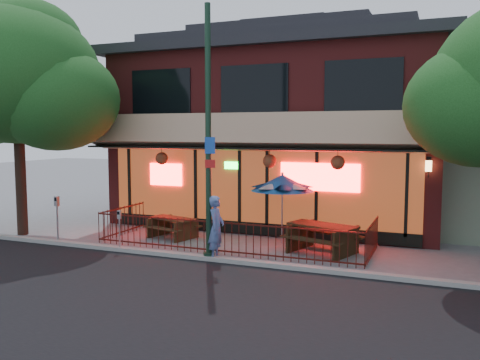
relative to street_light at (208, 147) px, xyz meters
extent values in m
plane|color=gray|center=(0.00, 0.40, -3.15)|extent=(80.00, 80.00, 0.00)
cube|color=black|center=(0.00, -5.60, -3.15)|extent=(80.00, 11.00, 0.00)
cube|color=#999993|center=(0.00, -0.10, -3.09)|extent=(80.00, 0.25, 0.12)
cube|color=maroon|center=(0.00, 7.60, 0.10)|extent=(12.00, 8.00, 6.50)
cube|color=#59230F|center=(0.00, 3.58, -1.50)|extent=(11.00, 0.06, 2.60)
cube|color=#FF0C0C|center=(2.30, 3.50, -1.05)|extent=(2.60, 0.04, 0.90)
cube|color=#FF0C0C|center=(-3.40, 3.50, -1.15)|extent=(1.30, 0.04, 0.80)
cube|color=tan|center=(0.00, 3.10, 0.40)|extent=(12.20, 1.33, 1.26)
cube|color=black|center=(-3.60, 3.58, 1.85)|extent=(2.40, 0.06, 1.60)
cube|color=black|center=(0.00, 3.58, 1.85)|extent=(2.40, 0.06, 1.60)
cube|color=black|center=(3.60, 3.58, 1.85)|extent=(2.40, 0.06, 1.60)
cube|color=black|center=(0.00, 3.55, -2.90)|extent=(11.00, 0.12, 0.40)
cube|color=#FFC672|center=(5.60, 3.42, -0.60)|extent=(0.18, 0.18, 0.32)
cube|color=#45140E|center=(0.00, 0.60, -2.20)|extent=(8.40, 0.04, 0.04)
cube|color=#45140E|center=(0.00, 0.60, -3.03)|extent=(8.40, 0.04, 0.04)
cube|color=#45140E|center=(-4.20, 1.90, -2.20)|extent=(0.04, 2.60, 0.04)
cube|color=#45140E|center=(4.20, 1.90, -2.20)|extent=(0.04, 2.60, 0.04)
cylinder|color=#45140E|center=(0.00, 0.60, -2.65)|extent=(0.02, 0.02, 1.00)
cylinder|color=#163121|center=(0.00, 0.00, 0.35)|extent=(0.16, 0.16, 7.00)
cylinder|color=#163121|center=(0.00, 0.00, -3.05)|extent=(0.32, 0.32, 0.20)
cube|color=#194CB2|center=(0.12, -0.15, 0.05)|extent=(0.30, 0.02, 0.45)
cube|color=red|center=(0.12, -0.15, -0.45)|extent=(0.30, 0.02, 0.22)
cylinder|color=#312018|center=(-7.50, 0.70, -0.59)|extent=(0.36, 0.36, 5.12)
ellipsoid|color=#184717|center=(-7.50, 0.70, 2.29)|extent=(5.60, 5.60, 4.59)
ellipsoid|color=#184717|center=(-7.30, 1.10, 3.41)|extent=(3.64, 3.64, 2.98)
cube|color=#402B17|center=(-2.97, 2.30, -2.82)|extent=(0.34, 1.13, 0.66)
cube|color=#402B17|center=(-1.76, 1.99, -2.82)|extent=(0.34, 1.13, 0.66)
cube|color=#402B17|center=(-2.37, 2.14, -2.49)|extent=(1.72, 1.04, 0.05)
cube|color=#402B17|center=(-2.49, 1.67, -2.76)|extent=(1.61, 0.64, 0.04)
cube|color=#402B17|center=(-2.25, 2.62, -2.76)|extent=(1.61, 0.64, 0.04)
cube|color=#302111|center=(2.04, 2.16, -2.74)|extent=(0.52, 1.39, 0.82)
cube|color=#302111|center=(3.52, 1.67, -2.74)|extent=(0.52, 1.39, 0.82)
cube|color=#302111|center=(2.78, 1.91, -2.33)|extent=(2.16, 1.42, 0.07)
cube|color=#302111|center=(2.59, 1.33, -2.66)|extent=(2.00, 0.92, 0.06)
cube|color=#302111|center=(2.97, 2.49, -2.66)|extent=(2.00, 0.92, 0.06)
cylinder|color=gray|center=(1.26, 2.80, -2.10)|extent=(0.05, 0.05, 2.09)
cone|color=navy|center=(1.26, 2.80, -1.20)|extent=(2.00, 2.00, 0.52)
sphere|color=gray|center=(1.26, 2.80, -0.92)|extent=(0.10, 0.09, 0.09)
imported|color=#536BA7|center=(0.20, 0.05, -2.25)|extent=(0.52, 0.71, 1.80)
cylinder|color=#9E9FA7|center=(-2.92, -0.08, -2.65)|extent=(0.05, 0.05, 0.99)
cube|color=#9E9FA7|center=(-2.92, -0.08, -2.05)|extent=(0.13, 0.12, 0.25)
cube|color=black|center=(-2.92, -0.12, -2.00)|extent=(0.07, 0.02, 0.09)
cylinder|color=#999BA2|center=(-5.34, 0.00, -2.53)|extent=(0.06, 0.06, 1.23)
cube|color=#999BA2|center=(-5.34, 0.00, -1.78)|extent=(0.15, 0.13, 0.31)
cube|color=black|center=(-5.34, -0.06, -1.72)|extent=(0.09, 0.01, 0.11)
camera|label=1|loc=(6.02, -12.60, 0.46)|focal=38.00mm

